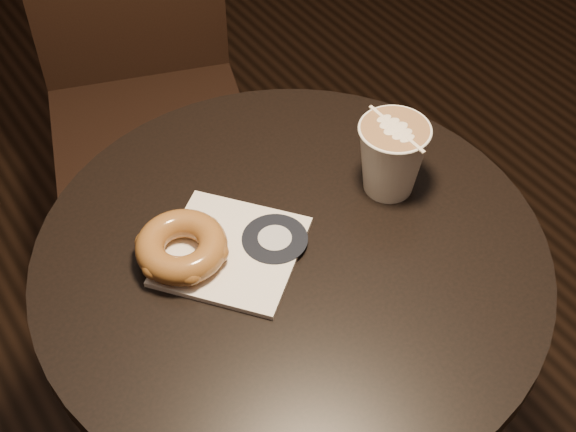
{
  "coord_description": "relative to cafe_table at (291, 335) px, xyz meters",
  "views": [
    {
      "loc": [
        -0.39,
        -0.57,
        1.58
      ],
      "look_at": [
        0.01,
        0.03,
        0.79
      ],
      "focal_mm": 50.0,
      "sensor_mm": 36.0,
      "label": 1
    }
  ],
  "objects": [
    {
      "name": "pastry_bag",
      "position": [
        -0.07,
        0.04,
        0.2
      ],
      "size": [
        0.25,
        0.25,
        0.01
      ],
      "primitive_type": "cube",
      "rotation": [
        0.0,
        0.0,
        0.67
      ],
      "color": "white",
      "rests_on": "cafe_table"
    },
    {
      "name": "cafe_table",
      "position": [
        0.0,
        0.0,
        0.0
      ],
      "size": [
        0.7,
        0.7,
        0.75
      ],
      "color": "black",
      "rests_on": "ground"
    },
    {
      "name": "chair",
      "position": [
        0.12,
        0.73,
        0.02
      ],
      "size": [
        0.52,
        0.52,
        1.02
      ],
      "rotation": [
        0.0,
        0.0,
        -0.34
      ],
      "color": "black",
      "rests_on": "ground"
    },
    {
      "name": "latte_cup",
      "position": [
        0.19,
        0.02,
        0.26
      ],
      "size": [
        0.1,
        0.1,
        0.11
      ],
      "primitive_type": null,
      "color": "white",
      "rests_on": "cafe_table"
    },
    {
      "name": "doughnut",
      "position": [
        -0.13,
        0.07,
        0.23
      ],
      "size": [
        0.12,
        0.12,
        0.04
      ],
      "primitive_type": "torus",
      "color": "brown",
      "rests_on": "pastry_bag"
    }
  ]
}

